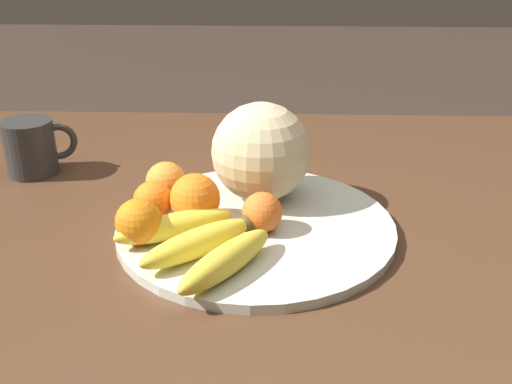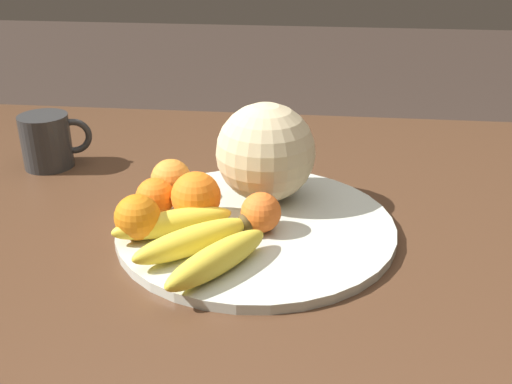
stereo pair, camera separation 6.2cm
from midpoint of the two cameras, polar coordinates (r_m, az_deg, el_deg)
The scene contains 10 objects.
kitchen_table at distance 0.91m, azimuth 6.63°, elevation -8.82°, with size 1.64×1.18×0.73m.
fruit_bowl at distance 0.88m, azimuth 2.00°, elevation -3.35°, with size 0.41×0.41×0.01m.
melon at distance 0.93m, azimuth 2.83°, elevation 3.77°, with size 0.15×0.15×0.15m.
banana_bunch at distance 0.80m, azimuth -3.53°, elevation -4.66°, with size 0.23×0.23×0.04m.
orange_front_left at distance 0.90m, azimuth -7.64°, elevation -0.51°, with size 0.06×0.06×0.06m.
orange_front_right at distance 0.95m, azimuth -6.25°, elevation 1.20°, with size 0.06×0.06×0.06m.
orange_mid_center at distance 0.88m, azimuth -3.74°, elevation -0.45°, with size 0.07×0.07×0.07m.
orange_back_left at distance 0.84m, azimuth 2.54°, elevation -2.09°, with size 0.06×0.06×0.06m.
orange_back_right at distance 0.84m, azimuth -9.15°, elevation -2.43°, with size 0.06×0.06×0.06m.
ceramic_mug at distance 1.15m, azimuth -17.76°, elevation 4.63°, with size 0.12×0.09×0.10m.
Camera 2 is at (0.01, -0.75, 1.16)m, focal length 42.00 mm.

